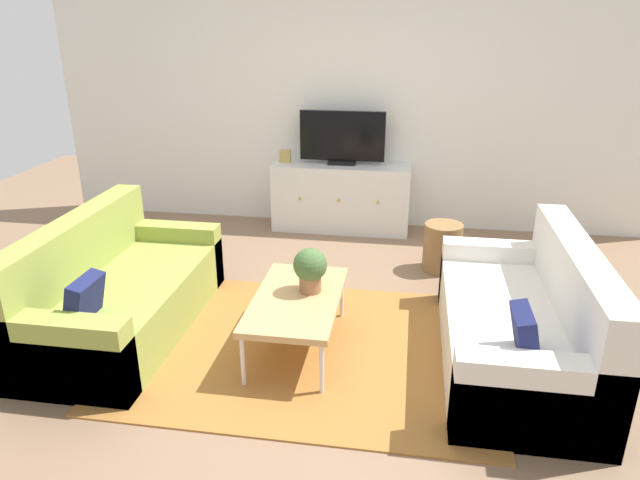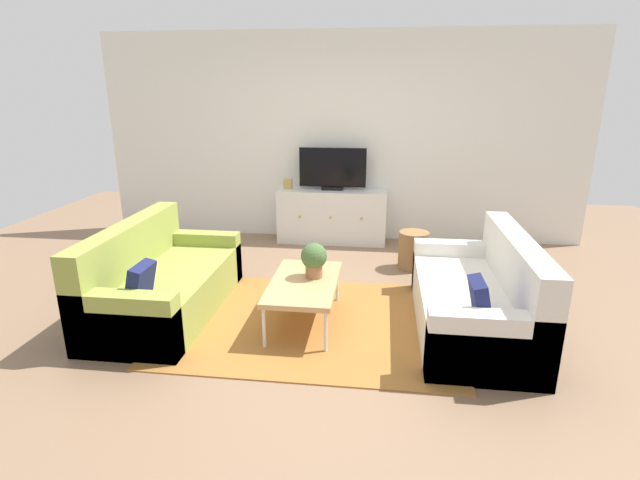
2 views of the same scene
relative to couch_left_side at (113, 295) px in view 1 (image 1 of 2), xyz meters
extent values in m
plane|color=#84664C|center=(1.44, 0.10, -0.27)|extent=(10.00, 10.00, 0.00)
cube|color=silver|center=(1.44, 2.65, 1.08)|extent=(6.40, 0.12, 2.70)
cube|color=#9E662D|center=(1.44, -0.05, -0.27)|extent=(2.50, 1.90, 0.01)
cube|color=olive|center=(0.09, 0.00, -0.07)|extent=(0.88, 1.79, 0.41)
cube|color=olive|center=(-0.25, 0.00, 0.14)|extent=(0.20, 1.79, 0.83)
cube|color=olive|center=(0.09, 0.81, 0.00)|extent=(0.88, 0.18, 0.54)
cube|color=olive|center=(0.09, -0.80, 0.00)|extent=(0.88, 0.18, 0.54)
cube|color=#191E4C|center=(0.14, -0.56, 0.25)|extent=(0.17, 0.30, 0.32)
cube|color=silver|center=(2.79, 0.00, -0.07)|extent=(0.88, 1.79, 0.41)
cube|color=silver|center=(3.13, 0.00, 0.14)|extent=(0.20, 1.79, 0.83)
cube|color=silver|center=(2.79, 0.81, 0.00)|extent=(0.88, 0.18, 0.54)
cube|color=silver|center=(2.79, -0.80, 0.00)|extent=(0.88, 0.18, 0.54)
cube|color=#191E4C|center=(2.74, -0.56, 0.25)|extent=(0.16, 0.30, 0.31)
cube|color=tan|center=(1.37, -0.06, 0.10)|extent=(0.57, 1.04, 0.04)
cylinder|color=silver|center=(1.12, -0.54, -0.10)|extent=(0.03, 0.03, 0.35)
cylinder|color=silver|center=(1.61, -0.54, -0.10)|extent=(0.03, 0.03, 0.35)
cylinder|color=silver|center=(1.12, 0.43, -0.10)|extent=(0.03, 0.03, 0.35)
cylinder|color=silver|center=(1.61, 0.43, -0.10)|extent=(0.03, 0.03, 0.35)
cylinder|color=#936042|center=(1.44, 0.04, 0.18)|extent=(0.15, 0.15, 0.11)
sphere|color=#426033|center=(1.44, 0.04, 0.32)|extent=(0.23, 0.23, 0.23)
cube|color=silver|center=(1.36, 2.37, 0.08)|extent=(1.43, 0.44, 0.71)
sphere|color=#B79338|center=(0.96, 2.14, 0.12)|extent=(0.03, 0.03, 0.03)
sphere|color=#B79338|center=(1.36, 2.14, 0.12)|extent=(0.03, 0.03, 0.03)
sphere|color=#B79338|center=(1.76, 2.14, 0.12)|extent=(0.03, 0.03, 0.03)
cube|color=black|center=(1.36, 2.39, 0.46)|extent=(0.28, 0.16, 0.04)
cube|color=black|center=(1.36, 2.39, 0.73)|extent=(0.87, 0.04, 0.51)
cube|color=tan|center=(0.77, 2.37, 0.50)|extent=(0.11, 0.07, 0.13)
cylinder|color=olive|center=(2.39, 1.45, -0.06)|extent=(0.34, 0.34, 0.43)
camera|label=1|loc=(2.07, -3.44, 1.89)|focal=32.42mm
camera|label=2|loc=(2.00, -3.92, 1.72)|focal=27.38mm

